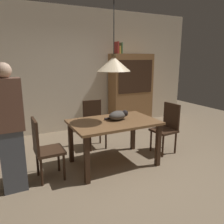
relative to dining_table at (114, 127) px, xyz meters
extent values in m
plane|color=#847056|center=(0.12, -0.47, -0.65)|extent=(10.00, 10.00, 0.00)
cube|color=beige|center=(0.12, 2.18, 0.80)|extent=(6.40, 0.10, 2.90)
cube|color=brown|center=(0.00, 0.00, 0.08)|extent=(1.40, 0.90, 0.04)
cube|color=#382316|center=(-0.62, -0.39, -0.29)|extent=(0.07, 0.07, 0.71)
cube|color=#382316|center=(0.62, -0.39, -0.29)|extent=(0.07, 0.07, 0.71)
cube|color=#382316|center=(-0.62, 0.39, -0.29)|extent=(0.07, 0.07, 0.71)
cube|color=#382316|center=(0.62, 0.39, -0.29)|extent=(0.07, 0.07, 0.71)
cube|color=#382316|center=(0.00, 0.80, -0.22)|extent=(0.42, 0.42, 0.04)
cube|color=#322014|center=(0.01, 0.98, 0.04)|extent=(0.38, 0.05, 0.48)
cylinder|color=#382316|center=(-0.17, 0.65, -0.44)|extent=(0.04, 0.04, 0.41)
cylinder|color=#382316|center=(0.15, 0.63, -0.44)|extent=(0.04, 0.04, 0.41)
cylinder|color=#382316|center=(-0.15, 0.97, -0.44)|extent=(0.04, 0.04, 0.41)
cylinder|color=#382316|center=(0.17, 0.95, -0.44)|extent=(0.04, 0.04, 0.41)
cube|color=#382316|center=(-1.05, 0.00, -0.22)|extent=(0.41, 0.41, 0.04)
cube|color=#322014|center=(-1.23, 0.00, 0.04)|extent=(0.04, 0.38, 0.48)
cylinder|color=#382316|center=(-0.89, -0.16, -0.44)|extent=(0.04, 0.04, 0.41)
cylinder|color=#382316|center=(-0.89, 0.16, -0.44)|extent=(0.04, 0.04, 0.41)
cylinder|color=#382316|center=(-1.21, -0.16, -0.44)|extent=(0.04, 0.04, 0.41)
cylinder|color=#382316|center=(-1.21, 0.16, -0.44)|extent=(0.04, 0.04, 0.41)
cube|color=#382316|center=(1.05, 0.00, -0.22)|extent=(0.43, 0.43, 0.04)
cube|color=#322014|center=(1.23, 0.02, 0.04)|extent=(0.07, 0.38, 0.48)
cylinder|color=#382316|center=(0.88, 0.15, -0.44)|extent=(0.04, 0.04, 0.41)
cylinder|color=#382316|center=(0.90, -0.17, -0.44)|extent=(0.04, 0.04, 0.41)
cylinder|color=#382316|center=(1.20, 0.17, -0.44)|extent=(0.04, 0.04, 0.41)
cylinder|color=#382316|center=(1.22, -0.15, -0.44)|extent=(0.04, 0.04, 0.41)
ellipsoid|color=#4C4742|center=(0.09, 0.04, 0.18)|extent=(0.39, 0.32, 0.15)
sphere|color=black|center=(0.22, 0.02, 0.20)|extent=(0.11, 0.11, 0.11)
cylinder|color=black|center=(-0.03, 0.10, 0.13)|extent=(0.18, 0.04, 0.04)
cone|color=beige|center=(0.00, 0.00, 1.01)|extent=(0.52, 0.52, 0.22)
cylinder|color=#513D23|center=(0.00, 0.00, 1.14)|extent=(0.08, 0.08, 0.04)
cylinder|color=black|center=(0.00, 0.00, 1.68)|extent=(0.01, 0.01, 1.04)
cube|color=olive|center=(1.44, 1.85, 0.28)|extent=(1.10, 0.44, 1.85)
cube|color=#382316|center=(1.44, 1.62, 0.65)|extent=(0.97, 0.01, 0.81)
cube|color=#382316|center=(1.44, 1.85, -0.61)|extent=(1.12, 0.45, 0.08)
cube|color=#B73833|center=(1.01, 1.85, 1.34)|extent=(0.04, 0.22, 0.28)
cube|color=gold|center=(1.07, 1.85, 1.29)|extent=(0.04, 0.20, 0.18)
cube|color=#427A4C|center=(1.12, 1.85, 1.33)|extent=(0.03, 0.20, 0.26)
cube|color=#4C515B|center=(-1.54, -0.09, -0.23)|extent=(0.30, 0.20, 0.84)
cube|color=brown|center=(-1.54, -0.09, 0.53)|extent=(0.36, 0.22, 0.67)
sphere|color=#DBB293|center=(-1.54, -0.09, 0.96)|extent=(0.19, 0.19, 0.19)
camera|label=1|loc=(-1.59, -3.12, 1.10)|focal=35.81mm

